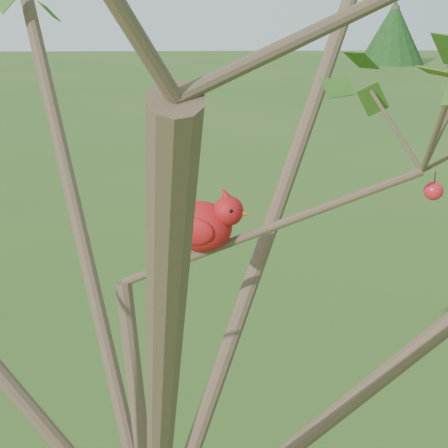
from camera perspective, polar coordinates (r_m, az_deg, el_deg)
name	(u,v)px	position (r m, az deg, el deg)	size (l,w,h in m)	color
crabapple_tree	(152,225)	(1.16, -6.61, -0.11)	(2.35, 2.05, 2.95)	#493727
cardinal	(204,224)	(1.27, -1.85, -0.01)	(0.22, 0.14, 0.15)	#B60F1C
distant_trees	(133,41)	(24.49, -8.33, 16.23)	(39.81, 12.61, 2.91)	#493727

